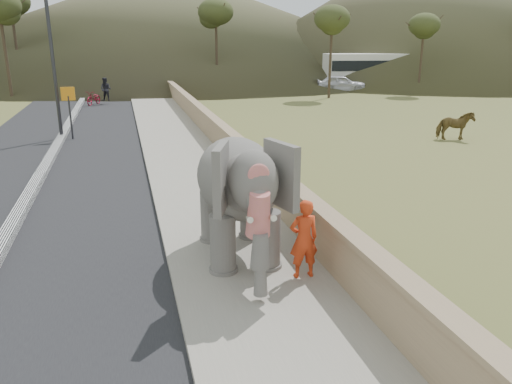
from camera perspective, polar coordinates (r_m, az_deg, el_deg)
The scene contains 16 objects.
ground at distance 8.93m, azimuth 1.21°, elevation -13.33°, with size 160.00×160.00×0.00m, color olive.
road at distance 18.18m, azimuth -23.41°, elevation 1.41°, with size 7.00×120.00×0.03m, color black.
median at distance 18.16m, azimuth -23.44°, elevation 1.70°, with size 0.35×120.00×0.22m, color black.
walkway at distance 18.07m, azimuth -7.61°, elevation 2.82°, with size 3.00×120.00×0.15m, color #9E9687.
parapet at distance 18.23m, azimuth -2.50°, elevation 4.62°, with size 0.30×120.00×1.10m, color tan.
lamppost at distance 24.58m, azimuth -21.81°, elevation 16.89°, with size 1.76×0.36×8.00m.
signboard at distance 24.48m, azimuth -20.58°, elevation 9.40°, with size 0.60×0.08×2.40m.
cow at distance 24.76m, azimuth 21.77°, elevation 7.04°, with size 0.71×1.56×1.32m, color brown.
distant_car at distance 44.61m, azimuth 9.69°, elevation 12.14°, with size 1.70×4.23×1.44m, color silver.
bus_white at distance 48.64m, azimuth 14.40°, elevation 13.25°, with size 2.50×11.00×3.10m, color silver.
bus_orange at distance 53.27m, azimuth 26.10°, elevation 12.38°, with size 2.50×11.00×3.10m, color orange.
hill_right at distance 70.66m, azimuth 18.89°, elevation 19.24°, with size 56.00×56.00×16.00m, color brown.
hill_far at distance 77.74m, azimuth -10.17°, elevation 18.86°, with size 80.00×80.00×14.00m, color brown.
elephant_and_man at distance 10.26m, azimuth -1.98°, elevation -0.36°, with size 2.20×3.65×2.60m.
motorcyclist at distance 37.01m, azimuth -17.54°, elevation 10.58°, with size 2.01×1.94×1.86m.
trees at distance 35.79m, azimuth -10.61°, elevation 16.08°, with size 48.98×42.64×9.12m.
Camera 1 is at (-2.15, -7.37, 4.55)m, focal length 35.00 mm.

